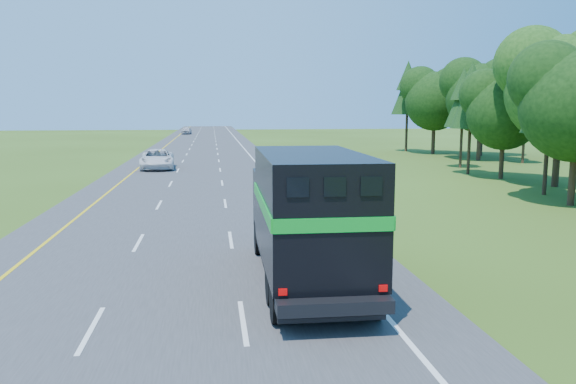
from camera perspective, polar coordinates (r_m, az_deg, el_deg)
name	(u,v)px	position (r m, az deg, el deg)	size (l,w,h in m)	color
road	(200,167)	(52.68, -8.95, 2.53)	(15.00, 260.00, 0.04)	#38383A
lane_markings	(200,167)	(52.68, -8.95, 2.56)	(11.15, 260.00, 0.01)	yellow
horse_truck	(308,213)	(16.87, 2.00, -2.19)	(3.04, 9.15, 4.03)	black
white_suv	(157,159)	(51.52, -13.15, 3.28)	(2.88, 6.24, 1.73)	silver
far_car	(187,130)	(123.53, -10.26, 6.17)	(1.88, 4.67, 1.59)	#ADADB4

